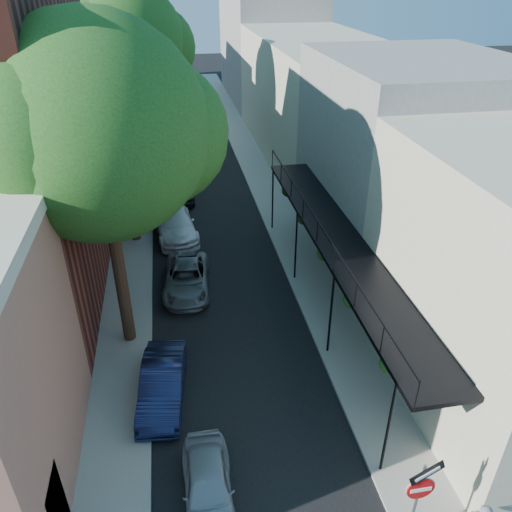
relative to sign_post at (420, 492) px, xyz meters
name	(u,v)px	position (x,y,z in m)	size (l,w,h in m)	color
road_surface	(195,159)	(-3.16, 29.03, -2.03)	(6.00, 64.00, 0.01)	black
sidewalk_left	(139,161)	(-7.16, 29.03, -1.98)	(2.00, 64.00, 0.12)	gray
sidewalk_right	(249,155)	(0.84, 29.03, -1.98)	(2.00, 64.00, 0.12)	gray
buildings_left	(44,99)	(-12.46, 27.79, 2.90)	(10.10, 59.10, 12.00)	#B7785E
buildings_right	(319,93)	(5.83, 28.51, 2.39)	(9.80, 55.00, 10.00)	beige
sign_post	(420,492)	(0.00, 0.00, 0.00)	(0.89, 0.17, 2.99)	#595B60
oak_near	(113,131)	(-6.53, 9.29, 5.84)	(7.48, 6.80, 11.42)	#352115
oak_mid	(127,99)	(-6.58, 17.26, 5.02)	(6.60, 6.00, 10.20)	#352115
oak_far	(132,43)	(-6.51, 26.30, 6.22)	(7.70, 7.00, 11.90)	#352115
parked_car_a	(208,486)	(-4.65, 2.02, -1.48)	(1.31, 3.26, 1.11)	#9098A0
parked_car_b	(162,384)	(-5.76, 5.84, -1.41)	(1.32, 3.78, 1.25)	#12183A
parked_car_c	(187,278)	(-4.64, 12.06, -1.47)	(1.90, 4.11, 1.14)	slate
parked_car_d	(174,222)	(-4.99, 17.35, -1.34)	(1.96, 4.82, 1.40)	white
parked_car_e	(179,187)	(-4.56, 22.10, -1.34)	(1.64, 4.08, 1.39)	black
parked_car_f	(176,160)	(-4.56, 27.32, -1.43)	(1.27, 3.65, 1.20)	gray
parked_car_g	(174,140)	(-4.56, 31.73, -1.40)	(2.11, 4.58, 1.27)	gray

